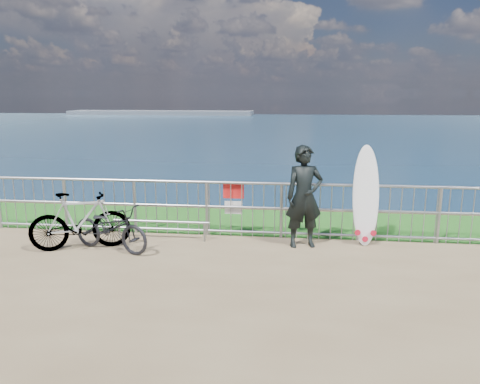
# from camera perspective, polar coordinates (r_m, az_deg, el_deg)

# --- Properties ---
(grass_strip) EXTENTS (120.00, 120.00, 0.00)m
(grass_strip) POSITION_cam_1_polar(r_m,az_deg,el_deg) (10.57, -0.24, -3.56)
(grass_strip) COLOR #195717
(grass_strip) RESTS_ON ground
(seascape) EXTENTS (260.00, 260.00, 5.00)m
(seascape) POSITION_cam_1_polar(r_m,az_deg,el_deg) (161.45, -9.54, 9.29)
(seascape) COLOR brown
(seascape) RESTS_ON ground
(railing) EXTENTS (10.06, 0.10, 1.13)m
(railing) POSITION_cam_1_polar(r_m,az_deg,el_deg) (9.37, -0.95, -1.98)
(railing) COLOR gray
(railing) RESTS_ON ground
(surfer) EXTENTS (0.79, 0.62, 1.91)m
(surfer) POSITION_cam_1_polar(r_m,az_deg,el_deg) (8.74, 7.84, -0.57)
(surfer) COLOR black
(surfer) RESTS_ON ground
(surfboard) EXTENTS (0.51, 0.45, 1.90)m
(surfboard) POSITION_cam_1_polar(r_m,az_deg,el_deg) (9.16, 15.07, -0.83)
(surfboard) COLOR silver
(surfboard) RESTS_ON ground
(bicycle_near) EXTENTS (1.74, 1.09, 0.86)m
(bicycle_near) POSITION_cam_1_polar(r_m,az_deg,el_deg) (8.86, -15.49, -4.23)
(bicycle_near) COLOR black
(bicycle_near) RESTS_ON ground
(bicycle_far) EXTENTS (1.86, 1.14, 1.08)m
(bicycle_far) POSITION_cam_1_polar(r_m,az_deg,el_deg) (9.08, -18.92, -3.35)
(bicycle_far) COLOR black
(bicycle_far) RESTS_ON ground
(bike_rack) EXTENTS (1.92, 0.05, 0.40)m
(bike_rack) POSITION_cam_1_polar(r_m,az_deg,el_deg) (9.32, -9.59, -3.81)
(bike_rack) COLOR gray
(bike_rack) RESTS_ON ground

